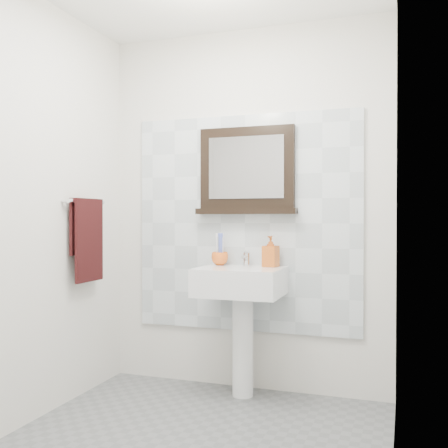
# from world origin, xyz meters

# --- Properties ---
(back_wall) EXTENTS (2.00, 0.01, 2.50)m
(back_wall) POSITION_xyz_m (0.00, 1.10, 1.25)
(back_wall) COLOR silver
(back_wall) RESTS_ON ground
(front_wall) EXTENTS (2.00, 0.01, 2.50)m
(front_wall) POSITION_xyz_m (0.00, -1.10, 1.25)
(front_wall) COLOR silver
(front_wall) RESTS_ON ground
(left_wall) EXTENTS (0.01, 2.20, 2.50)m
(left_wall) POSITION_xyz_m (-1.00, 0.00, 1.25)
(left_wall) COLOR silver
(left_wall) RESTS_ON ground
(right_wall) EXTENTS (0.01, 2.20, 2.50)m
(right_wall) POSITION_xyz_m (1.00, 0.00, 1.25)
(right_wall) COLOR silver
(right_wall) RESTS_ON ground
(splashback) EXTENTS (1.60, 0.02, 1.50)m
(splashback) POSITION_xyz_m (0.00, 1.09, 1.15)
(splashback) COLOR silver
(splashback) RESTS_ON back_wall
(pedestal_sink) EXTENTS (0.55, 0.44, 0.96)m
(pedestal_sink) POSITION_xyz_m (0.03, 0.87, 0.68)
(pedestal_sink) COLOR white
(pedestal_sink) RESTS_ON ground
(toothbrush_cup) EXTENTS (0.13, 0.13, 0.09)m
(toothbrush_cup) POSITION_xyz_m (-0.16, 1.00, 0.91)
(toothbrush_cup) COLOR orange
(toothbrush_cup) RESTS_ON pedestal_sink
(toothbrushes) EXTENTS (0.05, 0.04, 0.21)m
(toothbrushes) POSITION_xyz_m (-0.15, 1.00, 0.98)
(toothbrushes) COLOR white
(toothbrushes) RESTS_ON toothbrush_cup
(soap_dispenser) EXTENTS (0.11, 0.11, 0.21)m
(soap_dispenser) POSITION_xyz_m (0.21, 0.99, 0.96)
(soap_dispenser) COLOR #B93615
(soap_dispenser) RESTS_ON pedestal_sink
(framed_mirror) EXTENTS (0.71, 0.11, 0.60)m
(framed_mirror) POSITION_xyz_m (0.02, 1.06, 1.50)
(framed_mirror) COLOR black
(framed_mirror) RESTS_ON back_wall
(towel_bar) EXTENTS (0.07, 0.40, 0.03)m
(towel_bar) POSITION_xyz_m (-0.95, 0.58, 1.29)
(towel_bar) COLOR silver
(towel_bar) RESTS_ON left_wall
(hand_towel) EXTENTS (0.06, 0.30, 0.55)m
(hand_towel) POSITION_xyz_m (-0.94, 0.58, 1.08)
(hand_towel) COLOR black
(hand_towel) RESTS_ON towel_bar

